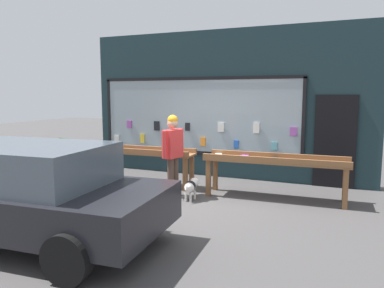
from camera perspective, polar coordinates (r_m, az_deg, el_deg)
ground_plane at (r=7.61m, az=-1.09°, el=-8.52°), size 40.00×40.00×0.00m
shopfront_facade at (r=9.54m, az=4.74°, el=5.83°), size 7.32×0.29×3.70m
display_table_left at (r=8.91m, az=-8.55°, el=-1.56°), size 2.88×0.68×0.88m
display_table_right at (r=7.73m, az=12.53°, el=-2.92°), size 2.89×0.78×0.90m
person_browsing at (r=7.71m, az=-2.94°, el=-0.76°), size 0.29×0.66×1.69m
small_dog at (r=7.55m, az=-0.13°, el=-6.41°), size 0.22×0.57×0.42m
sandwich_board_sign at (r=10.60m, az=-19.06°, el=-1.72°), size 0.71×0.78×0.92m
parked_car at (r=5.90m, az=-23.93°, el=-6.54°), size 4.20×2.22×1.41m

